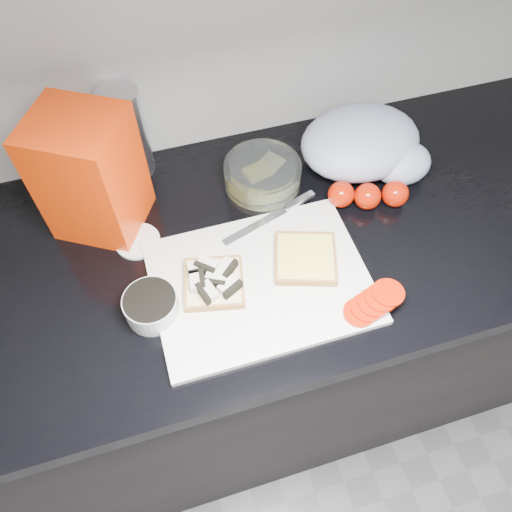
{
  "coord_description": "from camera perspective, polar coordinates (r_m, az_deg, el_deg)",
  "views": [
    {
      "loc": [
        -0.16,
        0.62,
        1.7
      ],
      "look_at": [
        -0.01,
        1.12,
        0.95
      ],
      "focal_mm": 35.0,
      "sensor_mm": 36.0,
      "label": 1
    }
  ],
  "objects": [
    {
      "name": "cutting_board",
      "position": [
        0.94,
        0.53,
        -2.97
      ],
      "size": [
        0.4,
        0.3,
        0.01
      ],
      "primitive_type": "cube",
      "color": "silver",
      "rests_on": "countertop"
    },
    {
      "name": "bread_left",
      "position": [
        0.92,
        -4.91,
        -2.91
      ],
      "size": [
        0.14,
        0.14,
        0.04
      ],
      "rotation": [
        0.0,
        0.0,
        -0.21
      ],
      "color": "beige",
      "rests_on": "cutting_board"
    },
    {
      "name": "base_cabinet",
      "position": [
        1.41,
        -0.57,
        -9.38
      ],
      "size": [
        3.5,
        0.6,
        0.86
      ],
      "primitive_type": "cube",
      "color": "black",
      "rests_on": "ground"
    },
    {
      "name": "steel_canister",
      "position": [
        1.09,
        -14.56,
        13.43
      ],
      "size": [
        0.08,
        0.08,
        0.2
      ],
      "primitive_type": "cylinder",
      "color": "silver",
      "rests_on": "countertop"
    },
    {
      "name": "tomato_slices",
      "position": [
        0.92,
        13.3,
        -5.22
      ],
      "size": [
        0.13,
        0.09,
        0.02
      ],
      "rotation": [
        0.0,
        0.0,
        -0.24
      ],
      "color": "#AD1704",
      "rests_on": "cutting_board"
    },
    {
      "name": "whole_tomatoes",
      "position": [
        1.06,
        12.67,
        6.83
      ],
      "size": [
        0.16,
        0.09,
        0.06
      ],
      "rotation": [
        0.0,
        0.0,
        0.15
      ],
      "color": "#AD1704",
      "rests_on": "countertop"
    },
    {
      "name": "tub_lid",
      "position": [
        1.02,
        -13.37,
        1.66
      ],
      "size": [
        0.09,
        0.09,
        0.01
      ],
      "primitive_type": "cylinder",
      "rotation": [
        0.0,
        0.0,
        -0.06
      ],
      "color": "silver",
      "rests_on": "countertop"
    },
    {
      "name": "grocery_bag",
      "position": [
        1.13,
        12.47,
        12.3
      ],
      "size": [
        0.28,
        0.24,
        0.12
      ],
      "rotation": [
        0.0,
        0.0,
        0.07
      ],
      "color": "#9CA4C0",
      "rests_on": "countertop"
    },
    {
      "name": "bread_bag",
      "position": [
        0.99,
        -18.43,
        8.77
      ],
      "size": [
        0.21,
        0.21,
        0.25
      ],
      "primitive_type": "cube",
      "rotation": [
        0.0,
        0.0,
        -0.53
      ],
      "color": "red",
      "rests_on": "countertop"
    },
    {
      "name": "glass_bowl",
      "position": [
        1.06,
        0.74,
        9.03
      ],
      "size": [
        0.16,
        0.16,
        0.07
      ],
      "rotation": [
        0.0,
        0.0,
        0.28
      ],
      "color": "silver",
      "rests_on": "countertop"
    },
    {
      "name": "bread_right",
      "position": [
        0.95,
        5.65,
        -0.24
      ],
      "size": [
        0.15,
        0.15,
        0.02
      ],
      "rotation": [
        0.0,
        0.0,
        -0.32
      ],
      "color": "beige",
      "rests_on": "cutting_board"
    },
    {
      "name": "knife",
      "position": [
        1.03,
        2.89,
        5.13
      ],
      "size": [
        0.22,
        0.08,
        0.01
      ],
      "rotation": [
        0.0,
        0.0,
        0.31
      ],
      "color": "#BBBBC0",
      "rests_on": "cutting_board"
    },
    {
      "name": "countertop",
      "position": [
        1.02,
        -0.78,
        1.46
      ],
      "size": [
        3.5,
        0.64,
        0.04
      ],
      "primitive_type": "cube",
      "color": "black",
      "rests_on": "base_cabinet"
    },
    {
      "name": "seed_tub",
      "position": [
        0.91,
        -11.89,
        -5.54
      ],
      "size": [
        0.1,
        0.1,
        0.05
      ],
      "color": "#B0B5B5",
      "rests_on": "countertop"
    }
  ]
}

